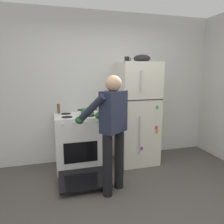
{
  "coord_description": "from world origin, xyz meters",
  "views": [
    {
      "loc": [
        -0.89,
        -1.91,
        1.63
      ],
      "look_at": [
        0.02,
        1.32,
        1.0
      ],
      "focal_mm": 33.73,
      "sensor_mm": 36.0,
      "label": 1
    }
  ],
  "objects": [
    {
      "name": "coffee_mug",
      "position": [
        0.37,
        1.62,
        1.85
      ],
      "size": [
        0.11,
        0.08,
        0.1
      ],
      "color": "black",
      "rests_on": "refrigerator"
    },
    {
      "name": "pepper_mill",
      "position": [
        -0.81,
        1.77,
        1.02
      ],
      "size": [
        0.05,
        0.05,
        0.16
      ],
      "primitive_type": "cylinder",
      "color": "brown",
      "rests_on": "stove_range"
    },
    {
      "name": "stove_range",
      "position": [
        -0.51,
        1.55,
        0.46
      ],
      "size": [
        0.76,
        1.24,
        0.94
      ],
      "color": "white",
      "rests_on": "ground"
    },
    {
      "name": "ground",
      "position": [
        0.0,
        0.0,
        0.0
      ],
      "size": [
        8.0,
        8.0,
        0.0
      ],
      "primitive_type": "plane",
      "color": "#4C4742"
    },
    {
      "name": "kitchen_wall_back",
      "position": [
        0.0,
        1.95,
        1.35
      ],
      "size": [
        6.0,
        0.1,
        2.7
      ],
      "primitive_type": "cube",
      "color": "silver",
      "rests_on": "ground"
    },
    {
      "name": "person_cook",
      "position": [
        -0.17,
        0.71,
        0.96
      ],
      "size": [
        0.69,
        0.74,
        1.6
      ],
      "color": "black",
      "rests_on": "ground"
    },
    {
      "name": "mixing_bowl",
      "position": [
        0.63,
        1.57,
        1.87
      ],
      "size": [
        0.29,
        0.29,
        0.13
      ],
      "primitive_type": "ellipsoid",
      "color": "black",
      "rests_on": "refrigerator"
    },
    {
      "name": "red_pot",
      "position": [
        -0.35,
        1.52,
        0.99
      ],
      "size": [
        0.32,
        0.22,
        0.1
      ],
      "color": "#236638",
      "rests_on": "stove_range"
    },
    {
      "name": "refrigerator",
      "position": [
        0.55,
        1.57,
        0.9
      ],
      "size": [
        0.68,
        0.72,
        1.8
      ],
      "color": "silver",
      "rests_on": "ground"
    }
  ]
}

